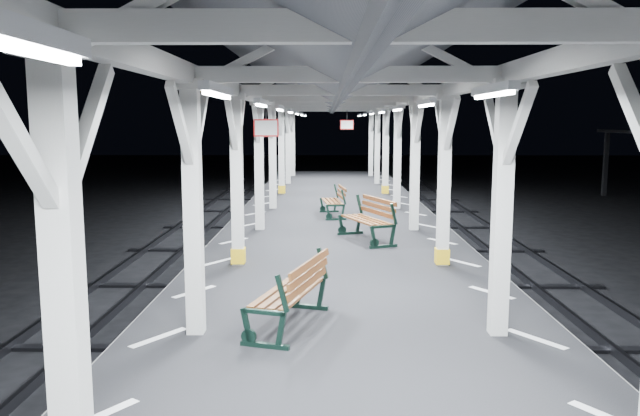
{
  "coord_description": "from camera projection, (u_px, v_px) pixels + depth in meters",
  "views": [
    {
      "loc": [
        -0.27,
        -9.98,
        3.8
      ],
      "look_at": [
        -0.39,
        1.47,
        2.2
      ],
      "focal_mm": 35.0,
      "sensor_mm": 36.0,
      "label": 1
    }
  ],
  "objects": [
    {
      "name": "platform",
      "position": [
        342.0,
        322.0,
        10.34
      ],
      "size": [
        6.0,
        50.0,
        1.0
      ],
      "primitive_type": "cube",
      "color": "black",
      "rests_on": "ground"
    },
    {
      "name": "hazard_stripes_right",
      "position": [
        491.0,
        293.0,
        10.24
      ],
      "size": [
        1.0,
        48.0,
        0.01
      ],
      "primitive_type": "cube",
      "color": "silver",
      "rests_on": "platform"
    },
    {
      "name": "bench_far",
      "position": [
        335.0,
        200.0,
        18.46
      ],
      "size": [
        0.8,
        1.7,
        0.89
      ],
      "rotation": [
        0.0,
        0.0,
        0.12
      ],
      "color": "black",
      "rests_on": "platform"
    },
    {
      "name": "track_left",
      "position": [
        44.0,
        345.0,
        10.45
      ],
      "size": [
        2.2,
        60.0,
        0.16
      ],
      "color": "#2D2D33",
      "rests_on": "ground"
    },
    {
      "name": "hazard_stripes_left",
      "position": [
        194.0,
        292.0,
        10.29
      ],
      "size": [
        1.0,
        48.0,
        0.01
      ],
      "primitive_type": "cube",
      "color": "silver",
      "rests_on": "platform"
    },
    {
      "name": "ground",
      "position": [
        342.0,
        350.0,
        10.41
      ],
      "size": [
        120.0,
        120.0,
        0.0
      ],
      "primitive_type": "plane",
      "color": "black",
      "rests_on": "ground"
    },
    {
      "name": "bench_mid",
      "position": [
        370.0,
        218.0,
        14.66
      ],
      "size": [
        1.32,
        1.98,
        1.01
      ],
      "rotation": [
        0.0,
        0.0,
        0.39
      ],
      "color": "black",
      "rests_on": "platform"
    },
    {
      "name": "bench_near",
      "position": [
        295.0,
        291.0,
        8.46
      ],
      "size": [
        1.12,
        1.88,
        0.96
      ],
      "rotation": [
        0.0,
        0.0,
        -0.29
      ],
      "color": "black",
      "rests_on": "platform"
    },
    {
      "name": "canopy",
      "position": [
        344.0,
        72.0,
        9.76
      ],
      "size": [
        5.4,
        49.0,
        4.65
      ],
      "color": "silver",
      "rests_on": "platform"
    }
  ]
}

